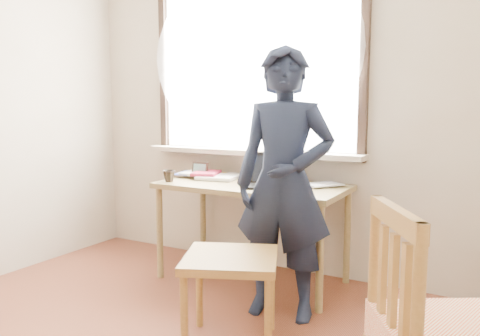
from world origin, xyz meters
The scene contains 12 objects.
room_shell centered at (-0.02, 0.20, 1.64)m, with size 3.52×4.02×2.61m.
desk centered at (-0.02, 1.63, 0.65)m, with size 1.36×0.68×0.73m.
laptop centered at (0.16, 1.60, 0.78)m, with size 0.41×0.37×0.23m.
mug_white centered at (-0.12, 1.77, 0.77)m, with size 0.11×0.11×0.09m, color white.
mug_dark centered at (-0.61, 1.41, 0.77)m, with size 0.09×0.09×0.09m, color black.
mouse centered at (0.42, 1.53, 0.75)m, with size 0.10×0.07×0.04m, color black.
desk_clutter centered at (-0.39, 1.81, 0.75)m, with size 0.70×0.52×0.05m.
book_a centered at (-0.42, 1.84, 0.74)m, with size 0.18×0.25×0.02m, color white.
book_b centered at (0.39, 1.84, 0.74)m, with size 0.18×0.25×0.02m, color white.
picture_frame centered at (-0.55, 1.73, 0.78)m, with size 0.14×0.03×0.11m.
work_chair centered at (0.33, 0.72, 0.42)m, with size 0.63×0.62×0.50m.
person centered at (0.42, 1.21, 0.82)m, with size 0.60×0.39×1.64m, color black.
Camera 1 is at (1.55, -1.35, 1.27)m, focal length 35.00 mm.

